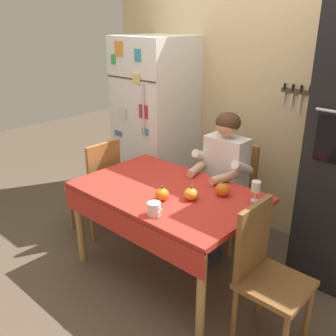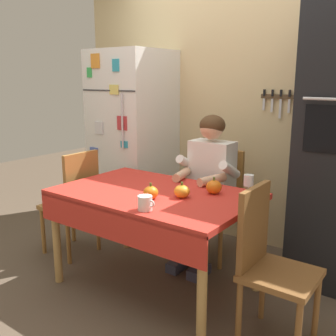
{
  "view_description": "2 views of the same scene",
  "coord_description": "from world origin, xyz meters",
  "px_view_note": "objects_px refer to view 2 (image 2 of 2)",
  "views": [
    {
      "loc": [
        1.78,
        -1.84,
        1.98
      ],
      "look_at": [
        -0.09,
        0.21,
        0.86
      ],
      "focal_mm": 40.66,
      "sensor_mm": 36.0,
      "label": 1
    },
    {
      "loc": [
        1.66,
        -2.01,
        1.53
      ],
      "look_at": [
        0.08,
        0.15,
        0.91
      ],
      "focal_mm": 41.83,
      "sensor_mm": 36.0,
      "label": 2
    }
  ],
  "objects_px": {
    "dining_table": "(153,203)",
    "chair_right_side": "(268,259)",
    "chair_behind_person": "(218,198)",
    "wine_glass": "(249,181)",
    "refrigerator": "(133,142)",
    "pumpkin_large": "(151,192)",
    "chair_left_side": "(75,199)",
    "pumpkin_medium": "(182,191)",
    "pumpkin_small": "(214,187)",
    "seated_person": "(207,177)",
    "coffee_mug": "(145,203)"
  },
  "relations": [
    {
      "from": "dining_table",
      "to": "chair_behind_person",
      "type": "bearing_deg",
      "value": 83.33
    },
    {
      "from": "refrigerator",
      "to": "pumpkin_large",
      "type": "relative_size",
      "value": 16.32
    },
    {
      "from": "refrigerator",
      "to": "chair_right_side",
      "type": "distance_m",
      "value": 2.11
    },
    {
      "from": "seated_person",
      "to": "chair_left_side",
      "type": "relative_size",
      "value": 1.34
    },
    {
      "from": "chair_left_side",
      "to": "pumpkin_small",
      "type": "distance_m",
      "value": 1.31
    },
    {
      "from": "seated_person",
      "to": "pumpkin_small",
      "type": "distance_m",
      "value": 0.47
    },
    {
      "from": "refrigerator",
      "to": "pumpkin_large",
      "type": "height_order",
      "value": "refrigerator"
    },
    {
      "from": "seated_person",
      "to": "pumpkin_medium",
      "type": "height_order",
      "value": "seated_person"
    },
    {
      "from": "seated_person",
      "to": "chair_left_side",
      "type": "xyz_separation_m",
      "value": [
        -0.99,
        -0.56,
        -0.23
      ]
    },
    {
      "from": "dining_table",
      "to": "wine_glass",
      "type": "bearing_deg",
      "value": 27.45
    },
    {
      "from": "chair_left_side",
      "to": "pumpkin_medium",
      "type": "bearing_deg",
      "value": -1.53
    },
    {
      "from": "coffee_mug",
      "to": "pumpkin_small",
      "type": "distance_m",
      "value": 0.58
    },
    {
      "from": "refrigerator",
      "to": "pumpkin_medium",
      "type": "relative_size",
      "value": 16.41
    },
    {
      "from": "refrigerator",
      "to": "dining_table",
      "type": "xyz_separation_m",
      "value": [
        0.95,
        -0.88,
        -0.24
      ]
    },
    {
      "from": "refrigerator",
      "to": "chair_right_side",
      "type": "relative_size",
      "value": 1.94
    },
    {
      "from": "seated_person",
      "to": "wine_glass",
      "type": "height_order",
      "value": "seated_person"
    },
    {
      "from": "chair_behind_person",
      "to": "chair_right_side",
      "type": "relative_size",
      "value": 1.0
    },
    {
      "from": "chair_behind_person",
      "to": "wine_glass",
      "type": "relative_size",
      "value": 6.07
    },
    {
      "from": "refrigerator",
      "to": "dining_table",
      "type": "bearing_deg",
      "value": -42.91
    },
    {
      "from": "chair_right_side",
      "to": "wine_glass",
      "type": "bearing_deg",
      "value": 130.08
    },
    {
      "from": "refrigerator",
      "to": "pumpkin_medium",
      "type": "height_order",
      "value": "refrigerator"
    },
    {
      "from": "coffee_mug",
      "to": "pumpkin_medium",
      "type": "xyz_separation_m",
      "value": [
        0.04,
        0.34,
        -0.0
      ]
    },
    {
      "from": "coffee_mug",
      "to": "pumpkin_large",
      "type": "relative_size",
      "value": 1.08
    },
    {
      "from": "coffee_mug",
      "to": "wine_glass",
      "type": "relative_size",
      "value": 0.77
    },
    {
      "from": "pumpkin_large",
      "to": "pumpkin_medium",
      "type": "xyz_separation_m",
      "value": [
        0.15,
        0.15,
        -0.0
      ]
    },
    {
      "from": "dining_table",
      "to": "pumpkin_medium",
      "type": "distance_m",
      "value": 0.27
    },
    {
      "from": "coffee_mug",
      "to": "wine_glass",
      "type": "bearing_deg",
      "value": 58.37
    },
    {
      "from": "seated_person",
      "to": "chair_left_side",
      "type": "distance_m",
      "value": 1.16
    },
    {
      "from": "pumpkin_small",
      "to": "pumpkin_large",
      "type": "bearing_deg",
      "value": -128.25
    },
    {
      "from": "refrigerator",
      "to": "wine_glass",
      "type": "height_order",
      "value": "refrigerator"
    },
    {
      "from": "chair_right_side",
      "to": "pumpkin_large",
      "type": "bearing_deg",
      "value": -175.36
    },
    {
      "from": "chair_behind_person",
      "to": "pumpkin_small",
      "type": "bearing_deg",
      "value": -64.2
    },
    {
      "from": "seated_person",
      "to": "pumpkin_large",
      "type": "relative_size",
      "value": 11.29
    },
    {
      "from": "pumpkin_medium",
      "to": "chair_right_side",
      "type": "bearing_deg",
      "value": -6.91
    },
    {
      "from": "chair_left_side",
      "to": "wine_glass",
      "type": "distance_m",
      "value": 1.55
    },
    {
      "from": "chair_left_side",
      "to": "pumpkin_small",
      "type": "height_order",
      "value": "chair_left_side"
    },
    {
      "from": "chair_right_side",
      "to": "wine_glass",
      "type": "relative_size",
      "value": 6.07
    },
    {
      "from": "dining_table",
      "to": "pumpkin_large",
      "type": "xyz_separation_m",
      "value": [
        0.09,
        -0.13,
        0.13
      ]
    },
    {
      "from": "pumpkin_large",
      "to": "pumpkin_medium",
      "type": "height_order",
      "value": "same"
    },
    {
      "from": "dining_table",
      "to": "pumpkin_small",
      "type": "height_order",
      "value": "pumpkin_small"
    },
    {
      "from": "chair_behind_person",
      "to": "wine_glass",
      "type": "height_order",
      "value": "chair_behind_person"
    },
    {
      "from": "pumpkin_large",
      "to": "pumpkin_small",
      "type": "relative_size",
      "value": 0.93
    },
    {
      "from": "chair_right_side",
      "to": "pumpkin_large",
      "type": "relative_size",
      "value": 8.43
    },
    {
      "from": "dining_table",
      "to": "chair_right_side",
      "type": "height_order",
      "value": "chair_right_side"
    },
    {
      "from": "chair_behind_person",
      "to": "chair_left_side",
      "type": "distance_m",
      "value": 1.24
    },
    {
      "from": "refrigerator",
      "to": "dining_table",
      "type": "distance_m",
      "value": 1.32
    },
    {
      "from": "chair_left_side",
      "to": "wine_glass",
      "type": "relative_size",
      "value": 6.07
    },
    {
      "from": "dining_table",
      "to": "chair_left_side",
      "type": "distance_m",
      "value": 0.91
    },
    {
      "from": "pumpkin_small",
      "to": "wine_glass",
      "type": "bearing_deg",
      "value": 19.63
    },
    {
      "from": "dining_table",
      "to": "chair_behind_person",
      "type": "distance_m",
      "value": 0.81
    }
  ]
}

